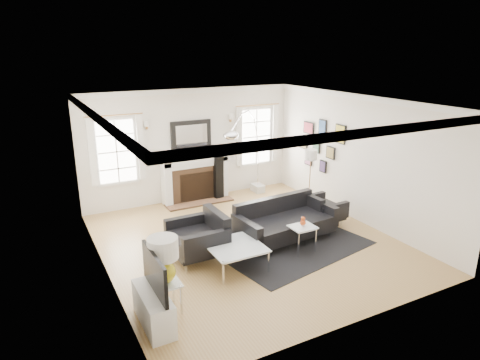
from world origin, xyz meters
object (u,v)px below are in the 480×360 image
sofa (283,222)px  arc_floor_lamp (246,153)px  fireplace (195,180)px  armchair_left (200,237)px  gourd_lamp (163,257)px  armchair_right (320,209)px  coffee_table (235,247)px

sofa → arc_floor_lamp: 2.44m
fireplace → armchair_left: (-1.08, -2.91, -0.15)m
gourd_lamp → arc_floor_lamp: 4.81m
gourd_lamp → armchair_right: bearing=21.3°
fireplace → gourd_lamp: (-2.20, -4.27, 0.34)m
sofa → arc_floor_lamp: (0.33, 2.23, 0.93)m
gourd_lamp → arc_floor_lamp: arc_floor_lamp is taller
armchair_right → gourd_lamp: size_ratio=1.30×
armchair_left → gourd_lamp: gourd_lamp is taller
coffee_table → armchair_right: bearing=19.2°
fireplace → armchair_right: (1.87, -2.68, -0.21)m
armchair_left → coffee_table: 0.76m
fireplace → armchair_left: size_ratio=1.61×
fireplace → armchair_left: fireplace is taller
gourd_lamp → fireplace: bearing=62.7°
armchair_right → arc_floor_lamp: size_ratio=0.38×
sofa → coffee_table: size_ratio=2.23×
sofa → armchair_right: 1.19m
fireplace → coffee_table: fireplace is taller
coffee_table → gourd_lamp: 1.73m
armchair_right → coffee_table: bearing=-160.8°
coffee_table → gourd_lamp: size_ratio=1.34×
coffee_table → sofa: bearing=23.2°
armchair_right → gourd_lamp: 4.41m
armchair_left → armchair_right: armchair_left is taller
armchair_left → armchair_right: size_ratio=1.15×
armchair_left → arc_floor_lamp: (2.13, 2.18, 0.90)m
arc_floor_lamp → coffee_table: bearing=-121.6°
fireplace → coffee_table: 3.64m
sofa → armchair_left: armchair_left is taller
coffee_table → arc_floor_lamp: size_ratio=0.40×
armchair_left → armchair_right: (2.95, 0.24, -0.06)m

